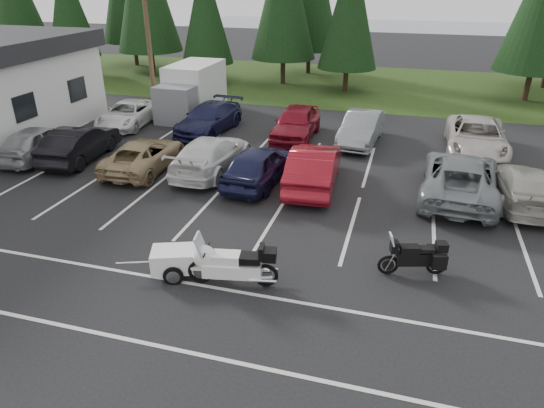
{
  "coord_description": "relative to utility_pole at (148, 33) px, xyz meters",
  "views": [
    {
      "loc": [
        4.6,
        -13.63,
        7.87
      ],
      "look_at": [
        0.84,
        -0.5,
        1.27
      ],
      "focal_mm": 32.0,
      "sensor_mm": 36.0,
      "label": 1
    }
  ],
  "objects": [
    {
      "name": "car_far_4",
      "position": [
        17.83,
        -1.94,
        -3.9
      ],
      "size": [
        2.78,
        5.82,
        1.6
      ],
      "primitive_type": "imported",
      "rotation": [
        0.0,
        0.0,
        -0.02
      ],
      "color": "beige",
      "rests_on": "ground"
    },
    {
      "name": "car_far_0",
      "position": [
        -0.39,
        -2.42,
        -4.03
      ],
      "size": [
        2.68,
        4.99,
        1.33
      ],
      "primitive_type": "imported",
      "rotation": [
        0.0,
        0.0,
        0.1
      ],
      "color": "white",
      "rests_on": "ground"
    },
    {
      "name": "utility_pole",
      "position": [
        0.0,
        0.0,
        0.0
      ],
      "size": [
        1.6,
        0.26,
        9.0
      ],
      "color": "#473321",
      "rests_on": "ground"
    },
    {
      "name": "stall_markings",
      "position": [
        10.0,
        -10.0,
        -4.69
      ],
      "size": [
        32.0,
        16.0,
        0.01
      ],
      "primitive_type": "cube",
      "color": "silver",
      "rests_on": "ground"
    },
    {
      "name": "car_near_2",
      "position": [
        3.81,
        -8.13,
        -4.03
      ],
      "size": [
        2.42,
        4.89,
        1.33
      ],
      "primitive_type": "imported",
      "rotation": [
        0.0,
        0.0,
        3.19
      ],
      "color": "#998159",
      "rests_on": "ground"
    },
    {
      "name": "car_far_2",
      "position": [
        9.13,
        -2.03,
        -3.87
      ],
      "size": [
        2.0,
        4.88,
        1.65
      ],
      "primitive_type": "imported",
      "rotation": [
        0.0,
        0.0,
        0.01
      ],
      "color": "maroon",
      "rests_on": "ground"
    },
    {
      "name": "car_near_1",
      "position": [
        0.39,
        -7.82,
        -3.92
      ],
      "size": [
        2.09,
        4.86,
        1.56
      ],
      "primitive_type": "imported",
      "rotation": [
        0.0,
        0.0,
        3.24
      ],
      "color": "black",
      "rests_on": "ground"
    },
    {
      "name": "conifer_5",
      "position": [
        10.0,
        9.6,
        0.93
      ],
      "size": [
        4.14,
        4.14,
        9.63
      ],
      "color": "#332316",
      "rests_on": "ground"
    },
    {
      "name": "car_near_5",
      "position": [
        11.26,
        -7.9,
        -3.86
      ],
      "size": [
        2.14,
        5.19,
        1.67
      ],
      "primitive_type": "imported",
      "rotation": [
        0.0,
        0.0,
        3.21
      ],
      "color": "maroon",
      "rests_on": "ground"
    },
    {
      "name": "touring_motorcycle",
      "position": [
        10.49,
        -15.2,
        -3.93
      ],
      "size": [
        2.89,
        1.36,
        1.54
      ],
      "primitive_type": null,
      "rotation": [
        0.0,
        0.0,
        0.19
      ],
      "color": "white",
      "rests_on": "ground"
    },
    {
      "name": "box_truck",
      "position": [
        2.0,
        0.5,
        -3.25
      ],
      "size": [
        2.4,
        5.6,
        2.9
      ],
      "primitive_type": null,
      "color": "silver",
      "rests_on": "ground"
    },
    {
      "name": "car_far_1",
      "position": [
        4.39,
        -2.25,
        -3.96
      ],
      "size": [
        2.58,
        5.28,
        1.48
      ],
      "primitive_type": "imported",
      "rotation": [
        0.0,
        0.0,
        -0.1
      ],
      "color": "#171839",
      "rests_on": "ground"
    },
    {
      "name": "adventure_motorcycle",
      "position": [
        15.24,
        -13.31,
        -4.03
      ],
      "size": [
        2.33,
        1.35,
        1.34
      ],
      "primitive_type": null,
      "rotation": [
        0.0,
        0.0,
        0.28
      ],
      "color": "black",
      "rests_on": "ground"
    },
    {
      "name": "car_near_0",
      "position": [
        -1.62,
        -8.14,
        -3.93
      ],
      "size": [
        2.16,
        4.63,
        1.53
      ],
      "primitive_type": "imported",
      "rotation": [
        0.0,
        0.0,
        3.22
      ],
      "color": "#9C9DA0",
      "rests_on": "ground"
    },
    {
      "name": "car_near_3",
      "position": [
        6.72,
        -7.5,
        -3.94
      ],
      "size": [
        2.29,
        5.31,
        1.52
      ],
      "primitive_type": "imported",
      "rotation": [
        0.0,
        0.0,
        3.11
      ],
      "color": "silver",
      "rests_on": "ground"
    },
    {
      "name": "grass_strip",
      "position": [
        10.0,
        12.0,
        -4.69
      ],
      "size": [
        80.0,
        16.0,
        0.01
      ],
      "primitive_type": "cube",
      "color": "#1F3310",
      "rests_on": "ground"
    },
    {
      "name": "cargo_trailer",
      "position": [
        8.73,
        -15.19,
        -4.28
      ],
      "size": [
        2.03,
        1.57,
        0.83
      ],
      "primitive_type": null,
      "rotation": [
        0.0,
        0.0,
        0.36
      ],
      "color": "white",
      "rests_on": "ground"
    },
    {
      "name": "conifer_1",
      "position": [
        -12.0,
        9.2,
        0.69
      ],
      "size": [
        3.96,
        3.96,
        9.22
      ],
      "color": "#332316",
      "rests_on": "ground"
    },
    {
      "name": "car_far_3",
      "position": [
        12.45,
        -1.93,
        -3.93
      ],
      "size": [
        2.0,
        4.78,
        1.54
      ],
      "primitive_type": "imported",
      "rotation": [
        0.0,
        0.0,
        -0.08
      ],
      "color": "slate",
      "rests_on": "ground"
    },
    {
      "name": "lake_water",
      "position": [
        14.0,
        43.0,
        -4.7
      ],
      "size": [
        70.0,
        50.0,
        0.02
      ],
      "primitive_type": "cube",
      "color": "slate",
      "rests_on": "ground"
    },
    {
      "name": "car_near_6",
      "position": [
        16.78,
        -7.37,
        -3.89
      ],
      "size": [
        3.11,
        6.03,
        1.62
      ],
      "primitive_type": "imported",
      "rotation": [
        0.0,
        0.0,
        3.07
      ],
      "color": "slate",
      "rests_on": "ground"
    },
    {
      "name": "car_near_7",
      "position": [
        19.02,
        -7.32,
        -4.0
      ],
      "size": [
        1.99,
        4.85,
        1.4
      ],
      "primitive_type": "imported",
      "rotation": [
        0.0,
        0.0,
        3.15
      ],
      "color": "#A29F94",
      "rests_on": "ground"
    },
    {
      "name": "car_near_4",
      "position": [
        9.03,
        -8.15,
        -3.92
      ],
      "size": [
        2.17,
        4.71,
        1.56
      ],
      "primitive_type": "imported",
      "rotation": [
        0.0,
        0.0,
        3.07
      ],
      "color": "#181A3C",
      "rests_on": "ground"
    },
    {
      "name": "conifer_3",
      "position": [
        -0.5,
        9.4,
        0.57
      ],
      "size": [
        3.87,
        3.87,
        9.02
      ],
      "color": "#332316",
      "rests_on": "ground"
    },
    {
      "name": "ground",
      "position": [
        10.0,
        -12.0,
        -4.7
      ],
      "size": [
        120.0,
        120.0,
        0.0
      ],
      "primitive_type": "plane",
      "color": "black",
      "rests_on": "ground"
    }
  ]
}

